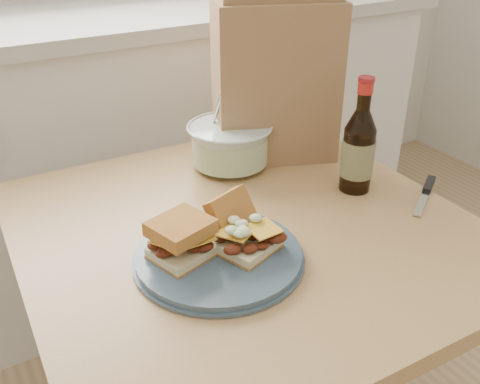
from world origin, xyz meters
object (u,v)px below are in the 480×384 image
beer_bottle (358,149)px  paper_bag (275,80)px  dining_table (246,267)px  plate (219,256)px  coleslaw_bowl (230,146)px

beer_bottle → paper_bag: paper_bag is taller
dining_table → paper_bag: 0.45m
plate → coleslaw_bowl: coleslaw_bowl is taller
plate → paper_bag: bearing=44.9°
plate → beer_bottle: bearing=12.0°
plate → beer_bottle: (0.38, 0.08, 0.08)m
dining_table → plate: 0.17m
dining_table → plate: plate is taller
plate → coleslaw_bowl: bearing=57.3°
plate → coleslaw_bowl: (0.20, 0.31, 0.04)m
coleslaw_bowl → beer_bottle: size_ratio=0.80×
paper_bag → plate: bearing=-113.8°
dining_table → paper_bag: paper_bag is taller
plate → beer_bottle: size_ratio=1.17×
plate → beer_bottle: 0.39m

